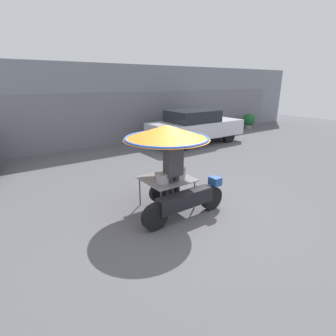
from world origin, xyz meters
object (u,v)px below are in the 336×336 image
vendor_person (173,170)px  potted_plant (249,120)px  vendor_motorcycle_cart (169,146)px  parked_car (195,126)px

vendor_person → potted_plant: vendor_person is taller
vendor_motorcycle_cart → potted_plant: bearing=29.9°
vendor_motorcycle_cart → potted_plant: size_ratio=2.23×
parked_car → potted_plant: 5.43m
potted_plant → vendor_motorcycle_cart: bearing=-150.1°
potted_plant → parked_car: bearing=-167.7°
vendor_person → potted_plant: 11.76m
vendor_person → parked_car: (4.82, 4.81, -0.16)m
vendor_motorcycle_cart → parked_car: (4.82, 4.66, -0.65)m
vendor_motorcycle_cart → vendor_person: bearing=-92.8°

